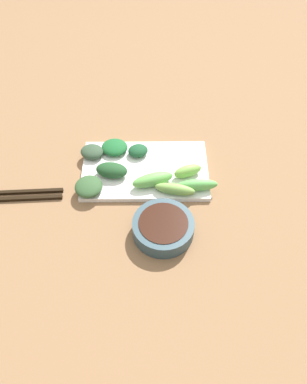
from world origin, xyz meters
The scene contains 13 objects.
tabletop centered at (0.00, 0.00, 0.01)m, with size 2.10×2.10×0.02m, color #846041.
sauce_bowl centered at (-0.11, -0.03, 0.04)m, with size 0.13×0.13×0.04m.
serving_plate centered at (0.06, 0.01, 0.03)m, with size 0.18×0.29×0.01m, color white.
broccoli_stalk_0 centered at (-0.01, -0.06, 0.04)m, with size 0.03×0.09×0.03m, color #77A64D.
broccoli_leafy_1 centered at (0.04, 0.08, 0.05)m, with size 0.04×0.07×0.03m, color #1E4523.
broccoli_stalk_2 centered at (0.04, -0.09, 0.05)m, with size 0.03×0.07×0.03m, color #79AF4A.
broccoli_stalk_3 centered at (0.02, -0.01, 0.05)m, with size 0.03×0.09×0.03m, color #60A84C.
broccoli_leafy_4 centered at (0.12, 0.08, 0.04)m, with size 0.06×0.06×0.02m, color #1A5C2B.
broccoli_leafy_5 centered at (0.11, 0.13, 0.04)m, with size 0.05×0.05×0.02m, color #2F4530.
broccoli_leafy_6 centered at (0.11, 0.03, 0.04)m, with size 0.04×0.05×0.02m, color #194A29.
broccoli_stalk_7 centered at (0.00, -0.11, 0.05)m, with size 0.03×0.09×0.03m, color #5CB153.
broccoli_leafy_8 centered at (0.00, 0.13, 0.04)m, with size 0.06×0.06×0.02m, color #2F502C.
chopsticks centered at (-0.01, 0.31, 0.02)m, with size 0.04×0.23×0.01m.
Camera 1 is at (-0.57, -0.01, 0.73)m, focal length 37.70 mm.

